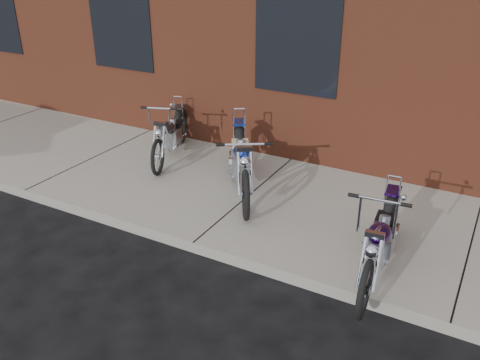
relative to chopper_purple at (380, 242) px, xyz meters
The scene contains 5 objects.
ground 2.26m from the chopper_purple, 166.84° to the right, with size 120.00×120.00×0.00m, color black.
sidewalk 2.40m from the chopper_purple, 154.88° to the left, with size 22.00×3.00×0.15m, color gray.
chopper_purple is the anchor object (origin of this frame).
chopper_blue 2.59m from the chopper_purple, 154.47° to the left, with size 1.35×2.07×1.03m.
chopper_third 4.32m from the chopper_purple, 157.70° to the left, with size 0.83×1.95×1.04m.
Camera 1 is at (3.07, -4.37, 3.52)m, focal length 38.00 mm.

